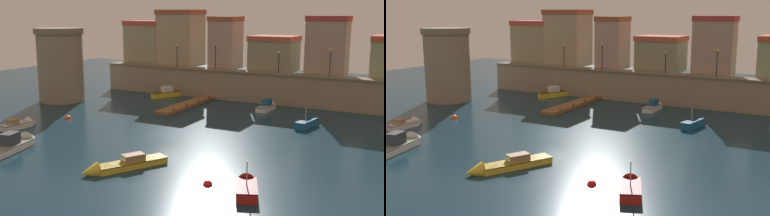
{
  "view_description": "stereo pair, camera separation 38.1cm",
  "coord_description": "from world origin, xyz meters",
  "views": [
    {
      "loc": [
        24.9,
        -39.99,
        12.34
      ],
      "look_at": [
        0.0,
        5.16,
        1.74
      ],
      "focal_mm": 44.07,
      "sensor_mm": 36.0,
      "label": 1
    },
    {
      "loc": [
        25.23,
        -39.8,
        12.34
      ],
      "look_at": [
        0.0,
        5.16,
        1.74
      ],
      "focal_mm": 44.07,
      "sensor_mm": 36.0,
      "label": 2
    }
  ],
  "objects": [
    {
      "name": "quay_wall",
      "position": [
        0.0,
        20.62,
        2.13
      ],
      "size": [
        46.1,
        2.37,
        4.22
      ],
      "color": "gray",
      "rests_on": "ground"
    },
    {
      "name": "moored_boat_0",
      "position": [
        -10.99,
        18.53,
        0.53
      ],
      "size": [
        3.54,
        6.19,
        1.72
      ],
      "rotation": [
        0.0,
        0.0,
        1.16
      ],
      "color": "gold",
      "rests_on": "ground"
    },
    {
      "name": "pier_dock",
      "position": [
        -5.29,
        13.24,
        0.2
      ],
      "size": [
        2.05,
        12.7,
        0.7
      ],
      "color": "brown",
      "rests_on": "ground"
    },
    {
      "name": "quay_lamp_3",
      "position": [
        11.48,
        20.62,
        6.54
      ],
      "size": [
        0.32,
        0.32,
        3.51
      ],
      "color": "black",
      "rests_on": "quay_wall"
    },
    {
      "name": "ground_plane",
      "position": [
        0.0,
        0.0,
        0.0
      ],
      "size": [
        117.52,
        117.52,
        0.0
      ],
      "primitive_type": "plane",
      "color": "#112D3D"
    },
    {
      "name": "moored_boat_2",
      "position": [
        11.91,
        9.96,
        0.43
      ],
      "size": [
        1.86,
        4.66,
        2.33
      ],
      "rotation": [
        0.0,
        0.0,
        1.4
      ],
      "color": "#195689",
      "rests_on": "ground"
    },
    {
      "name": "quay_lamp_2",
      "position": [
        4.72,
        20.62,
        6.2
      ],
      "size": [
        0.32,
        0.32,
        2.92
      ],
      "color": "black",
      "rests_on": "quay_wall"
    },
    {
      "name": "quay_lamp_1",
      "position": [
        -4.71,
        20.62,
        6.66
      ],
      "size": [
        0.32,
        0.32,
        3.72
      ],
      "color": "black",
      "rests_on": "quay_wall"
    },
    {
      "name": "mooring_buoy_1",
      "position": [
        -13.87,
        0.15,
        0.0
      ],
      "size": [
        0.77,
        0.77,
        0.77
      ],
      "primitive_type": "sphere",
      "color": "#EA4C19",
      "rests_on": "ground"
    },
    {
      "name": "moored_boat_5",
      "position": [
        13.27,
        -11.07,
        0.4
      ],
      "size": [
        2.92,
        4.34,
        2.72
      ],
      "rotation": [
        0.0,
        0.0,
        1.98
      ],
      "color": "red",
      "rests_on": "ground"
    },
    {
      "name": "fortress_tower",
      "position": [
        -22.54,
        8.24,
        5.12
      ],
      "size": [
        6.69,
        6.69,
        10.12
      ],
      "color": "gray",
      "rests_on": "ground"
    },
    {
      "name": "mooring_buoy_0",
      "position": [
        10.28,
        -11.13,
        0.0
      ],
      "size": [
        0.7,
        0.7,
        0.7
      ],
      "primitive_type": "sphere",
      "color": "red",
      "rests_on": "ground"
    },
    {
      "name": "moored_boat_4",
      "position": [
        2.64,
        -11.53,
        0.34
      ],
      "size": [
        4.65,
        7.11,
        1.5
      ],
      "rotation": [
        0.0,
        0.0,
        -2.05
      ],
      "color": "gold",
      "rests_on": "ground"
    },
    {
      "name": "quay_lamp_0",
      "position": [
        -11.08,
        20.62,
        6.46
      ],
      "size": [
        0.32,
        0.32,
        3.37
      ],
      "color": "black",
      "rests_on": "quay_wall"
    },
    {
      "name": "moored_boat_6",
      "position": [
        -15.37,
        -5.44,
        0.35
      ],
      "size": [
        1.83,
        4.39,
        1.49
      ],
      "rotation": [
        0.0,
        0.0,
        1.48
      ],
      "color": "white",
      "rests_on": "ground"
    },
    {
      "name": "moored_boat_1",
      "position": [
        -9.42,
        -11.17,
        0.44
      ],
      "size": [
        3.28,
        6.79,
        2.23
      ],
      "rotation": [
        0.0,
        0.0,
        1.8
      ],
      "color": "white",
      "rests_on": "ground"
    },
    {
      "name": "moored_boat_3",
      "position": [
        4.93,
        16.39,
        0.44
      ],
      "size": [
        1.46,
        4.78,
        1.74
      ],
      "rotation": [
        0.0,
        0.0,
        1.52
      ],
      "color": "white",
      "rests_on": "ground"
    },
    {
      "name": "old_town_backdrop",
      "position": [
        -3.28,
        24.02,
        7.54
      ],
      "size": [
        42.17,
        6.14,
        8.62
      ],
      "color": "gray",
      "rests_on": "ground"
    }
  ]
}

